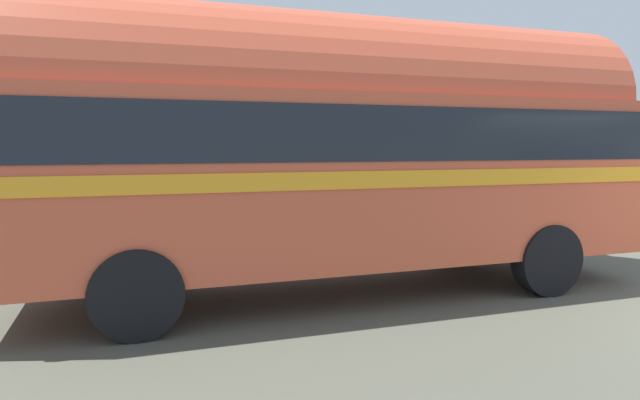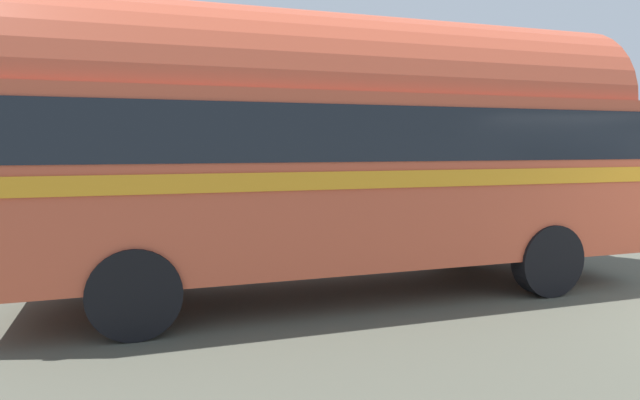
# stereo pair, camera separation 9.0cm
# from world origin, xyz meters

# --- Properties ---
(vintage_coach) EXTENTS (4.81, 8.91, 3.70)m
(vintage_coach) POSITION_xyz_m (-4.60, -3.19, 2.05)
(vintage_coach) COLOR black
(vintage_coach) RESTS_ON ground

